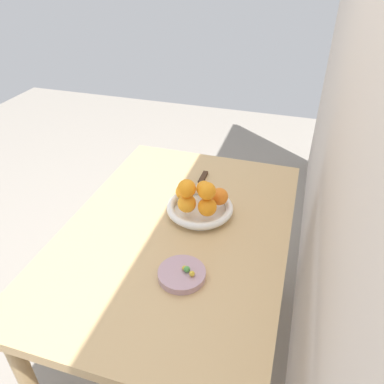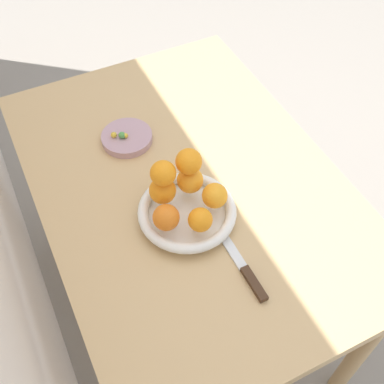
{
  "view_description": "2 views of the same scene",
  "coord_description": "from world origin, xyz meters",
  "px_view_note": "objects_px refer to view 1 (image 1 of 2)",
  "views": [
    {
      "loc": [
        0.94,
        0.35,
        1.57
      ],
      "look_at": [
        -0.13,
        0.02,
        0.81
      ],
      "focal_mm": 35.0,
      "sensor_mm": 36.0,
      "label": 1
    },
    {
      "loc": [
        -0.73,
        0.35,
        1.71
      ],
      "look_at": [
        -0.12,
        0.05,
        0.86
      ],
      "focal_mm": 45.0,
      "sensor_mm": 36.0,
      "label": 2
    }
  ],
  "objects_px": {
    "orange_2": "(184,192)",
    "candy_ball_1": "(185,268)",
    "orange_0": "(219,197)",
    "orange_4": "(207,207)",
    "orange_1": "(204,188)",
    "orange_6": "(187,188)",
    "candy_ball_2": "(192,274)",
    "knife": "(199,186)",
    "fruit_bowl": "(200,209)",
    "candy_dish": "(182,274)",
    "orange_3": "(187,203)",
    "dining_table": "(177,248)",
    "orange_5": "(207,191)",
    "candy_ball_0": "(184,268)",
    "candy_ball_3": "(187,269)"
  },
  "relations": [
    {
      "from": "candy_dish",
      "to": "orange_2",
      "type": "relative_size",
      "value": 2.3
    },
    {
      "from": "candy_ball_1",
      "to": "candy_ball_2",
      "type": "distance_m",
      "value": 0.03
    },
    {
      "from": "orange_1",
      "to": "orange_4",
      "type": "bearing_deg",
      "value": 21.11
    },
    {
      "from": "dining_table",
      "to": "candy_dish",
      "type": "xyz_separation_m",
      "value": [
        0.21,
        0.09,
        0.1
      ]
    },
    {
      "from": "orange_1",
      "to": "candy_ball_3",
      "type": "distance_m",
      "value": 0.38
    },
    {
      "from": "candy_ball_0",
      "to": "knife",
      "type": "bearing_deg",
      "value": -169.06
    },
    {
      "from": "fruit_bowl",
      "to": "candy_dish",
      "type": "distance_m",
      "value": 0.32
    },
    {
      "from": "fruit_bowl",
      "to": "candy_ball_2",
      "type": "bearing_deg",
      "value": 12.18
    },
    {
      "from": "dining_table",
      "to": "orange_2",
      "type": "height_order",
      "value": "orange_2"
    },
    {
      "from": "candy_dish",
      "to": "candy_ball_3",
      "type": "xyz_separation_m",
      "value": [
        -0.0,
        0.01,
        0.02
      ]
    },
    {
      "from": "dining_table",
      "to": "orange_3",
      "type": "distance_m",
      "value": 0.17
    },
    {
      "from": "fruit_bowl",
      "to": "orange_1",
      "type": "distance_m",
      "value": 0.08
    },
    {
      "from": "candy_ball_2",
      "to": "dining_table",
      "type": "bearing_deg",
      "value": -150.23
    },
    {
      "from": "orange_2",
      "to": "candy_ball_1",
      "type": "xyz_separation_m",
      "value": [
        0.32,
        0.11,
        -0.04
      ]
    },
    {
      "from": "orange_2",
      "to": "candy_ball_2",
      "type": "bearing_deg",
      "value": 21.61
    },
    {
      "from": "candy_dish",
      "to": "orange_6",
      "type": "xyz_separation_m",
      "value": [
        -0.26,
        -0.07,
        0.13
      ]
    },
    {
      "from": "orange_4",
      "to": "orange_6",
      "type": "height_order",
      "value": "orange_6"
    },
    {
      "from": "orange_6",
      "to": "candy_ball_0",
      "type": "height_order",
      "value": "orange_6"
    },
    {
      "from": "orange_3",
      "to": "candy_ball_2",
      "type": "height_order",
      "value": "orange_3"
    },
    {
      "from": "candy_dish",
      "to": "orange_1",
      "type": "relative_size",
      "value": 2.47
    },
    {
      "from": "orange_4",
      "to": "candy_ball_2",
      "type": "xyz_separation_m",
      "value": [
        0.27,
        0.03,
        -0.04
      ]
    },
    {
      "from": "fruit_bowl",
      "to": "orange_0",
      "type": "height_order",
      "value": "orange_0"
    },
    {
      "from": "candy_ball_2",
      "to": "knife",
      "type": "xyz_separation_m",
      "value": [
        -0.49,
        -0.12,
        -0.03
      ]
    },
    {
      "from": "candy_dish",
      "to": "candy_ball_0",
      "type": "distance_m",
      "value": 0.02
    },
    {
      "from": "dining_table",
      "to": "candy_ball_3",
      "type": "bearing_deg",
      "value": 27.03
    },
    {
      "from": "orange_5",
      "to": "candy_ball_2",
      "type": "relative_size",
      "value": 3.65
    },
    {
      "from": "orange_5",
      "to": "candy_ball_1",
      "type": "xyz_separation_m",
      "value": [
        0.26,
        0.01,
        -0.11
      ]
    },
    {
      "from": "orange_0",
      "to": "candy_ball_2",
      "type": "bearing_deg",
      "value": 0.76
    },
    {
      "from": "knife",
      "to": "orange_4",
      "type": "bearing_deg",
      "value": 22.43
    },
    {
      "from": "orange_5",
      "to": "orange_4",
      "type": "bearing_deg",
      "value": 55.85
    },
    {
      "from": "candy_dish",
      "to": "orange_3",
      "type": "xyz_separation_m",
      "value": [
        -0.26,
        -0.07,
        0.06
      ]
    },
    {
      "from": "orange_1",
      "to": "orange_6",
      "type": "relative_size",
      "value": 0.91
    },
    {
      "from": "candy_ball_1",
      "to": "orange_1",
      "type": "bearing_deg",
      "value": -172.91
    },
    {
      "from": "orange_1",
      "to": "knife",
      "type": "relative_size",
      "value": 0.22
    },
    {
      "from": "candy_dish",
      "to": "orange_4",
      "type": "bearing_deg",
      "value": 178.97
    },
    {
      "from": "knife",
      "to": "candy_ball_1",
      "type": "bearing_deg",
      "value": 11.08
    },
    {
      "from": "dining_table",
      "to": "candy_ball_0",
      "type": "relative_size",
      "value": 74.07
    },
    {
      "from": "dining_table",
      "to": "fruit_bowl",
      "type": "bearing_deg",
      "value": 153.87
    },
    {
      "from": "orange_0",
      "to": "orange_2",
      "type": "xyz_separation_m",
      "value": [
        0.01,
        -0.13,
        -0.0
      ]
    },
    {
      "from": "orange_0",
      "to": "orange_4",
      "type": "distance_m",
      "value": 0.08
    },
    {
      "from": "orange_2",
      "to": "candy_ball_1",
      "type": "distance_m",
      "value": 0.34
    },
    {
      "from": "orange_0",
      "to": "orange_5",
      "type": "distance_m",
      "value": 0.1
    },
    {
      "from": "fruit_bowl",
      "to": "orange_6",
      "type": "bearing_deg",
      "value": -30.18
    },
    {
      "from": "orange_3",
      "to": "orange_5",
      "type": "bearing_deg",
      "value": 92.4
    },
    {
      "from": "fruit_bowl",
      "to": "candy_dish",
      "type": "xyz_separation_m",
      "value": [
        0.31,
        0.04,
        -0.01
      ]
    },
    {
      "from": "candy_ball_2",
      "to": "knife",
      "type": "bearing_deg",
      "value": -166.29
    },
    {
      "from": "dining_table",
      "to": "orange_1",
      "type": "bearing_deg",
      "value": 163.87
    },
    {
      "from": "orange_1",
      "to": "candy_ball_0",
      "type": "height_order",
      "value": "orange_1"
    },
    {
      "from": "fruit_bowl",
      "to": "orange_5",
      "type": "bearing_deg",
      "value": 37.81
    },
    {
      "from": "fruit_bowl",
      "to": "orange_5",
      "type": "relative_size",
      "value": 3.93
    }
  ]
}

